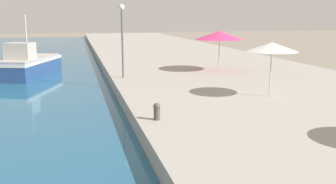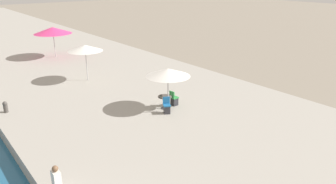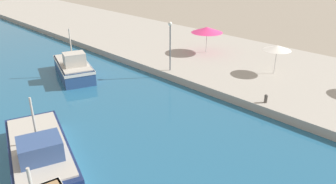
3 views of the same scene
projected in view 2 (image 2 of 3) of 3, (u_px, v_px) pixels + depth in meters
name	position (u px, v px, depth m)	size (l,w,h in m)	color
quay_promenade	(21.00, 40.00, 40.96)	(16.00, 90.00, 0.70)	#A39E93
cafe_umbrella_pink	(168.00, 72.00, 18.30)	(2.52, 2.52, 2.39)	#B7B7B7
cafe_umbrella_white	(85.00, 48.00, 23.29)	(2.49, 2.49, 2.63)	#B7B7B7
cafe_umbrella_striped	(53.00, 30.00, 30.15)	(3.42, 3.42, 2.81)	#B7B7B7
cafe_table	(165.00, 100.00, 18.84)	(0.80, 0.80, 0.74)	#333338
cafe_chair_left	(174.00, 100.00, 19.36)	(0.45, 0.42, 0.91)	#2D2D33
cafe_chair_right	(167.00, 108.00, 18.24)	(0.56, 0.57, 0.91)	#2D2D33
person_at_quay	(55.00, 180.00, 11.58)	(0.55, 0.36, 1.01)	#232328
mooring_bollard	(5.00, 107.00, 18.33)	(0.26, 0.26, 0.65)	#4C4742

